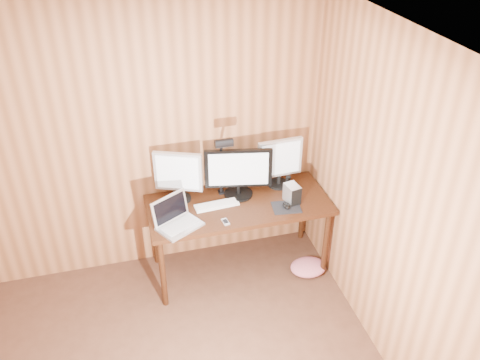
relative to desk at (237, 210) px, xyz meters
name	(u,v)px	position (x,y,z in m)	size (l,w,h in m)	color
room_shell	(147,321)	(-0.93, -1.70, 0.62)	(4.00, 4.00, 4.00)	#4D2C1D
desk	(237,210)	(0.00, 0.00, 0.00)	(1.60, 0.70, 0.75)	black
monitor_center	(238,172)	(0.03, 0.06, 0.36)	(0.59, 0.26, 0.46)	black
monitor_left	(178,175)	(-0.49, 0.12, 0.38)	(0.40, 0.20, 0.47)	black
monitor_right	(280,161)	(0.44, 0.12, 0.38)	(0.42, 0.20, 0.47)	black
laptop	(176,219)	(-0.58, -0.24, 0.18)	(0.43, 0.40, 0.25)	silver
keyboard	(217,205)	(-0.19, -0.06, 0.13)	(0.40, 0.15, 0.02)	white
mousepad	(286,207)	(0.38, -0.25, 0.12)	(0.24, 0.20, 0.00)	black
mouse	(286,205)	(0.38, -0.25, 0.14)	(0.07, 0.11, 0.04)	black
hard_drive	(292,194)	(0.46, -0.17, 0.21)	(0.13, 0.17, 0.17)	silver
phone	(225,222)	(-0.18, -0.32, 0.13)	(0.06, 0.10, 0.01)	silver
speaker	(288,182)	(0.51, 0.07, 0.18)	(0.04, 0.04, 0.11)	black
desk_lamp	(222,158)	(-0.11, 0.04, 0.53)	(0.15, 0.22, 0.66)	black
fabric_pile	(308,267)	(0.62, -0.30, -0.57)	(0.34, 0.28, 0.11)	#D76879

